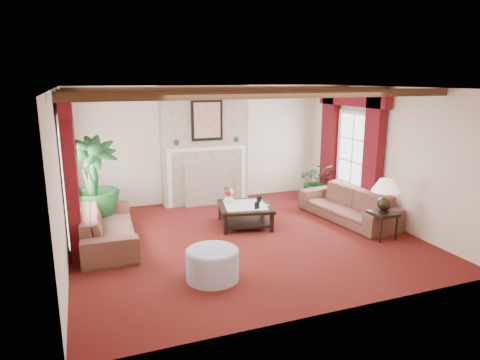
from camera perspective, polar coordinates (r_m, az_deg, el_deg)
name	(u,v)px	position (r m, az deg, el deg)	size (l,w,h in m)	color
floor	(245,238)	(7.90, 0.63, -7.78)	(6.00, 6.00, 0.00)	#4C100D
ceiling	(245,88)	(7.37, 0.68, 12.20)	(6.00, 6.00, 0.00)	white
back_wall	(202,144)	(10.09, -5.04, 4.78)	(6.00, 0.02, 2.70)	beige
left_wall	(61,180)	(7.03, -22.77, -0.01)	(0.02, 5.50, 2.70)	beige
right_wall	(385,156)	(9.03, 18.71, 3.10)	(0.02, 5.50, 2.70)	beige
ceiling_beams	(245,91)	(7.37, 0.68, 11.74)	(6.00, 3.00, 0.12)	#3B2112
fireplace	(204,85)	(9.79, -4.88, 12.45)	(2.00, 0.52, 2.70)	tan
french_door_left	(60,122)	(7.90, -22.87, 7.10)	(0.10, 1.10, 2.16)	white
french_door_right	(356,113)	(9.71, 15.18, 8.66)	(0.10, 1.10, 2.16)	white
curtains_left	(65,97)	(7.87, -22.34, 10.21)	(0.20, 2.40, 2.55)	#4D0A16
curtains_right	(353,93)	(9.62, 14.79, 11.16)	(0.20, 2.40, 2.55)	#4D0A16
sofa_left	(107,220)	(7.86, -17.25, -5.10)	(0.74, 2.28, 0.88)	#350E19
sofa_right	(348,200)	(9.04, 14.20, -2.55)	(0.94, 2.29, 0.87)	#350E19
potted_palm	(94,202)	(8.84, -18.85, -2.81)	(1.20, 1.88, 0.99)	black
small_plant	(316,185)	(10.41, 10.08, -0.69)	(1.08, 1.13, 0.71)	black
coffee_table	(245,215)	(8.50, 0.67, -4.73)	(1.02, 1.02, 0.42)	black
side_table	(382,225)	(8.23, 18.46, -5.74)	(0.43, 0.43, 0.51)	black
ottoman	(213,265)	(6.33, -3.69, -11.20)	(0.77, 0.77, 0.45)	#A19FB4
table_lamp	(385,195)	(8.07, 18.76, -1.92)	(0.50, 0.50, 0.63)	black
flower_vase	(229,198)	(8.57, -1.52, -2.47)	(0.24, 0.24, 0.19)	silver
book	(258,200)	(8.31, 2.37, -2.66)	(0.19, 0.11, 0.28)	black
photo_frame_a	(257,206)	(8.16, 2.28, -3.43)	(0.11, 0.02, 0.15)	black
photo_frame_b	(259,199)	(8.59, 2.54, -2.61)	(0.11, 0.02, 0.14)	black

